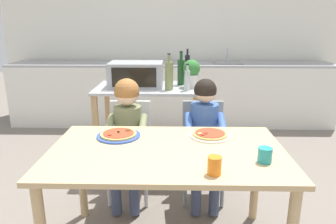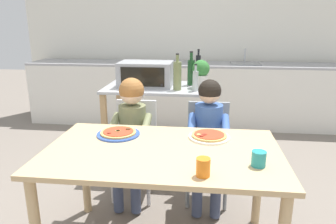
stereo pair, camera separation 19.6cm
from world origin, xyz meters
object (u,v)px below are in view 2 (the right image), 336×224
at_px(dining_chair_left, 135,141).
at_px(pizza_plate_white, 209,136).
at_px(bottle_slim_sauce, 191,72).
at_px(drinking_cup_orange, 203,167).
at_px(bottle_tall_green_wine, 198,68).
at_px(child_in_olive_shirt, 131,125).
at_px(dining_table, 162,163).
at_px(dining_chair_right, 208,144).
at_px(pizza_plate_blue_rimmed, 118,133).
at_px(child_in_blue_striped_shirt, 208,130).
at_px(drinking_cup_teal, 259,159).
at_px(kitchen_island_cart, 158,114).
at_px(bottle_dark_olive_oil, 195,80).
at_px(toaster_oven, 146,74).
at_px(potted_herb_plant, 201,73).
at_px(bottle_squat_spirits, 177,75).

relative_size(dining_chair_left, pizza_plate_white, 2.97).
xyz_separation_m(bottle_slim_sauce, drinking_cup_orange, (0.14, -1.68, -0.22)).
height_order(bottle_tall_green_wine, child_in_olive_shirt, bottle_tall_green_wine).
relative_size(bottle_tall_green_wine, dining_table, 0.24).
relative_size(dining_chair_right, pizza_plate_blue_rimmed, 2.76).
distance_m(child_in_olive_shirt, child_in_blue_striped_shirt, 0.62).
relative_size(bottle_slim_sauce, pizza_plate_blue_rimmed, 1.14).
xyz_separation_m(child_in_blue_striped_shirt, drinking_cup_teal, (0.26, -0.76, 0.11)).
bearing_deg(kitchen_island_cart, bottle_slim_sauce, 19.96).
bearing_deg(pizza_plate_blue_rimmed, bottle_tall_green_wine, 68.39).
xyz_separation_m(bottle_dark_olive_oil, dining_table, (-0.16, -1.09, -0.32)).
xyz_separation_m(toaster_oven, bottle_tall_green_wine, (0.50, 0.22, 0.03)).
relative_size(potted_herb_plant, dining_table, 0.19).
bearing_deg(pizza_plate_blue_rimmed, pizza_plate_white, 1.32).
height_order(bottle_slim_sauce, child_in_olive_shirt, bottle_slim_sauce).
bearing_deg(dining_chair_left, pizza_plate_blue_rimmed, -89.99).
distance_m(kitchen_island_cart, pizza_plate_blue_rimmed, 1.05).
height_order(bottle_dark_olive_oil, drinking_cup_teal, bottle_dark_olive_oil).
height_order(toaster_oven, dining_table, toaster_oven).
bearing_deg(pizza_plate_white, bottle_dark_olive_oil, 98.23).
height_order(pizza_plate_white, drinking_cup_orange, drinking_cup_orange).
relative_size(dining_chair_left, drinking_cup_orange, 8.45).
distance_m(bottle_squat_spirits, child_in_blue_striped_shirt, 0.69).
relative_size(child_in_blue_striped_shirt, drinking_cup_orange, 10.62).
relative_size(pizza_plate_white, drinking_cup_orange, 2.85).
bearing_deg(pizza_plate_white, child_in_olive_shirt, 149.89).
distance_m(bottle_tall_green_wine, child_in_olive_shirt, 1.08).
xyz_separation_m(kitchen_island_cart, toaster_oven, (-0.12, 0.02, 0.40)).
bearing_deg(child_in_olive_shirt, kitchen_island_cart, 79.49).
bearing_deg(toaster_oven, bottle_tall_green_wine, 23.78).
bearing_deg(child_in_olive_shirt, bottle_slim_sauce, 60.59).
bearing_deg(dining_table, bottle_slim_sauce, 85.55).
bearing_deg(bottle_tall_green_wine, dining_chair_left, -122.77).
relative_size(toaster_oven, potted_herb_plant, 1.93).
xyz_separation_m(bottle_dark_olive_oil, dining_chair_right, (0.13, -0.38, -0.47)).
xyz_separation_m(dining_table, child_in_blue_striped_shirt, (0.28, 0.59, 0.02)).
bearing_deg(drinking_cup_orange, dining_table, 128.36).
distance_m(child_in_blue_striped_shirt, pizza_plate_blue_rimmed, 0.73).
relative_size(bottle_dark_olive_oil, dining_chair_left, 0.30).
bearing_deg(kitchen_island_cart, child_in_blue_striped_shirt, -53.16).
height_order(potted_herb_plant, dining_table, potted_herb_plant).
distance_m(bottle_slim_sauce, dining_chair_right, 0.84).
bearing_deg(drinking_cup_orange, bottle_slim_sauce, 94.87).
bearing_deg(drinking_cup_teal, child_in_olive_shirt, 139.33).
xyz_separation_m(kitchen_island_cart, potted_herb_plant, (0.41, -0.01, 0.42)).
height_order(dining_chair_left, pizza_plate_blue_rimmed, dining_chair_left).
xyz_separation_m(bottle_squat_spirits, drinking_cup_orange, (0.26, -1.43, -0.22)).
relative_size(toaster_oven, dining_table, 0.36).
bearing_deg(bottle_slim_sauce, toaster_oven, -167.52).
bearing_deg(potted_herb_plant, dining_chair_right, -81.47).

